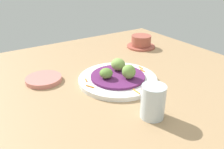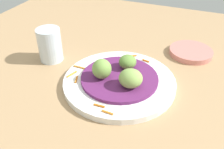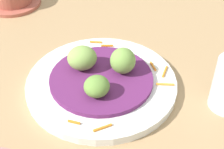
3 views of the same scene
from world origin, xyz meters
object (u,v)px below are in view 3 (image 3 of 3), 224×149
Objects in this scene: main_plate at (101,84)px; guac_scoop_left at (96,86)px; guac_scoop_center at (124,61)px; guac_scoop_right at (82,58)px.

guac_scoop_left is at bearing -95.63° from main_plate.
guac_scoop_center is (4.34, 6.06, 0.65)cm from guac_scoop_left.
guac_scoop_left is (-0.42, -4.28, 3.23)cm from main_plate.
guac_scoop_right is (-3.08, 6.79, 0.46)cm from guac_scoop_left.
main_plate is at bearing -155.63° from guac_scoop_center.
guac_scoop_left is 0.93× the size of guac_scoop_center.
main_plate is at bearing 84.37° from guac_scoop_left.
guac_scoop_right is at bearing 114.37° from guac_scoop_left.
main_plate is 5.07× the size of guac_scoop_right.
main_plate is 5.67cm from guac_scoop_right.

